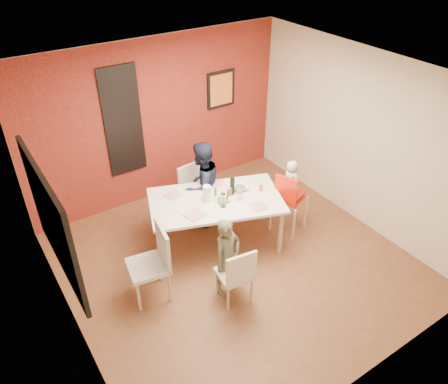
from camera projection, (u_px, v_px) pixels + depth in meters
ground at (235, 262)px, 6.29m from camera, size 4.50×4.50×0.00m
ceiling at (239, 80)px, 4.78m from camera, size 4.50×4.50×0.02m
wall_back at (158, 121)px, 7.09m from camera, size 4.50×0.02×2.70m
wall_front at (378, 295)px, 3.97m from camera, size 4.50×0.02×2.70m
wall_left at (58, 248)px, 4.50m from camera, size 0.02×4.50×2.70m
wall_right at (360, 139)px, 6.56m from camera, size 0.02×4.50×2.70m
brick_accent_wall at (158, 121)px, 7.08m from camera, size 4.50×0.02×2.70m
picture_window_frame at (52, 222)px, 4.54m from camera, size 0.05×1.70×1.30m
picture_window_pane at (53, 222)px, 4.55m from camera, size 0.02×1.55×1.15m
glassblock_strip at (123, 122)px, 6.71m from camera, size 0.55×0.03×1.70m
glassblock_surround at (123, 122)px, 6.70m from camera, size 0.60×0.03×1.76m
art_print_frame at (221, 89)px, 7.45m from camera, size 0.54×0.03×0.64m
art_print_canvas at (221, 90)px, 7.43m from camera, size 0.44×0.01×0.54m
dining_table at (216, 203)px, 6.27m from camera, size 2.12×1.63×0.78m
chair_near at (237, 274)px, 5.41m from camera, size 0.46×0.46×0.87m
chair_far at (194, 189)px, 6.94m from camera, size 0.47×0.47×0.91m
chair_left at (155, 259)px, 5.48m from camera, size 0.56×0.56×1.05m
high_chair at (289, 197)px, 6.56m from camera, size 0.55×0.55×1.03m
child_near at (227, 258)px, 5.53m from camera, size 0.47×0.36×1.14m
child_far at (202, 185)px, 6.67m from camera, size 0.82×0.71×1.42m
toddler at (291, 180)px, 6.42m from camera, size 0.20×0.30×0.61m
plate_near_left at (194, 215)px, 5.91m from camera, size 0.28×0.28×0.01m
plate_far_mid at (218, 183)px, 6.58m from camera, size 0.25×0.25×0.01m
plate_near_right at (259, 206)px, 6.08m from camera, size 0.25×0.25×0.01m
plate_far_left at (173, 195)px, 6.31m from camera, size 0.23×0.23×0.01m
salad_bowl_a at (223, 199)px, 6.19m from camera, size 0.24×0.24×0.05m
salad_bowl_b at (240, 188)px, 6.43m from camera, size 0.24×0.24×0.06m
wine_bottle at (232, 186)px, 6.28m from camera, size 0.07×0.07×0.26m
wine_glass_a at (223, 200)px, 6.03m from camera, size 0.07×0.07×0.21m
wine_glass_b at (240, 193)px, 6.17m from camera, size 0.07×0.07×0.21m
paper_towel_roll at (207, 194)px, 6.13m from camera, size 0.11×0.11×0.25m
condiment_red at (228, 194)px, 6.21m from camera, size 0.04×0.04×0.15m
condiment_green at (231, 192)px, 6.28m from camera, size 0.03×0.03×0.13m
condiment_brown at (215, 192)px, 6.26m from camera, size 0.04×0.04×0.15m
sippy_cup at (261, 188)px, 6.39m from camera, size 0.06×0.06×0.10m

